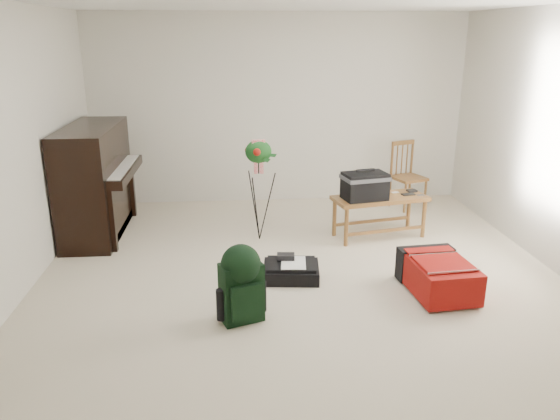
{
  "coord_description": "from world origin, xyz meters",
  "views": [
    {
      "loc": [
        -0.59,
        -4.57,
        2.25
      ],
      "look_at": [
        -0.18,
        0.35,
        0.63
      ],
      "focal_mm": 35.0,
      "sensor_mm": 36.0,
      "label": 1
    }
  ],
  "objects": [
    {
      "name": "wall_back",
      "position": [
        0.0,
        2.75,
        1.25
      ],
      "size": [
        5.0,
        0.04,
        2.5
      ],
      "primitive_type": "cube",
      "color": "beige",
      "rests_on": "floor"
    },
    {
      "name": "red_suitcase",
      "position": [
        1.19,
        -0.2,
        0.17
      ],
      "size": [
        0.56,
        0.79,
        0.32
      ],
      "rotation": [
        0.0,
        0.0,
        0.09
      ],
      "color": "#A41907",
      "rests_on": "floor"
    },
    {
      "name": "flower_stand",
      "position": [
        -0.34,
        1.22,
        0.57
      ],
      "size": [
        0.4,
        0.4,
        1.18
      ],
      "rotation": [
        0.0,
        0.0,
        0.09
      ],
      "color": "black",
      "rests_on": "floor"
    },
    {
      "name": "piano",
      "position": [
        -2.19,
        1.6,
        0.6
      ],
      "size": [
        0.71,
        1.5,
        1.25
      ],
      "color": "black",
      "rests_on": "floor"
    },
    {
      "name": "green_backpack",
      "position": [
        -0.57,
        -0.6,
        0.36
      ],
      "size": [
        0.38,
        0.35,
        0.65
      ],
      "rotation": [
        0.0,
        0.0,
        0.35
      ],
      "color": "black",
      "rests_on": "floor"
    },
    {
      "name": "wall_left",
      "position": [
        -2.5,
        0.0,
        1.25
      ],
      "size": [
        0.04,
        5.5,
        2.5
      ],
      "primitive_type": "cube",
      "color": "beige",
      "rests_on": "floor"
    },
    {
      "name": "dining_chair",
      "position": [
        1.68,
        2.26,
        0.43
      ],
      "size": [
        0.49,
        0.49,
        0.88
      ],
      "rotation": [
        0.0,
        0.0,
        0.36
      ],
      "color": "brown",
      "rests_on": "floor"
    },
    {
      "name": "black_duffel",
      "position": [
        -0.09,
        0.17,
        0.08
      ],
      "size": [
        0.56,
        0.47,
        0.22
      ],
      "rotation": [
        0.0,
        0.0,
        -0.1
      ],
      "color": "black",
      "rests_on": "floor"
    },
    {
      "name": "bench",
      "position": [
        0.88,
        1.18,
        0.58
      ],
      "size": [
        1.13,
        0.64,
        0.82
      ],
      "rotation": [
        0.0,
        0.0,
        0.21
      ],
      "color": "brown",
      "rests_on": "floor"
    },
    {
      "name": "floor",
      "position": [
        0.0,
        0.0,
        0.0
      ],
      "size": [
        5.0,
        5.5,
        0.01
      ],
      "primitive_type": "cube",
      "color": "beige",
      "rests_on": "ground"
    }
  ]
}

